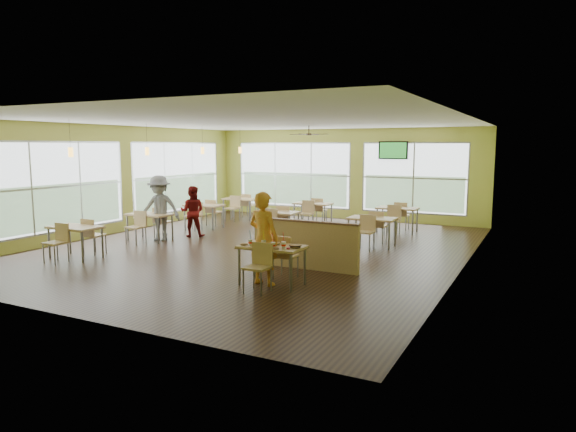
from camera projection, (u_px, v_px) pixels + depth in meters
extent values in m
plane|color=black|center=(260.00, 248.00, 13.18)|extent=(12.00, 12.00, 0.00)
plane|color=white|center=(259.00, 121.00, 12.75)|extent=(12.00, 12.00, 0.00)
cube|color=#C5C24F|center=(344.00, 174.00, 18.27)|extent=(10.00, 0.04, 3.20)
cube|color=#C5C24F|center=(58.00, 213.00, 7.66)|extent=(10.00, 0.04, 3.20)
cube|color=#C5C24F|center=(113.00, 180.00, 15.20)|extent=(0.04, 12.00, 3.20)
cube|color=#C5C24F|center=(466.00, 194.00, 10.73)|extent=(0.04, 12.00, 3.20)
cube|color=white|center=(57.00, 187.00, 13.44)|extent=(0.02, 4.50, 2.35)
cube|color=white|center=(179.00, 177.00, 17.86)|extent=(0.02, 4.50, 2.35)
cube|color=white|center=(293.00, 175.00, 19.16)|extent=(4.50, 0.02, 2.35)
cube|color=white|center=(414.00, 178.00, 17.14)|extent=(3.50, 0.02, 2.35)
cube|color=#B7BABC|center=(128.00, 219.00, 15.80)|extent=(0.04, 9.40, 0.05)
cube|color=#B7BABC|center=(349.00, 209.00, 18.30)|extent=(8.00, 0.04, 0.05)
cube|color=tan|center=(272.00, 247.00, 9.53)|extent=(1.20, 0.70, 0.04)
cube|color=brown|center=(272.00, 248.00, 9.54)|extent=(1.22, 0.71, 0.01)
cylinder|color=slate|center=(239.00, 267.00, 9.57)|extent=(0.05, 0.05, 0.71)
cylinder|color=slate|center=(291.00, 273.00, 9.09)|extent=(0.05, 0.05, 0.71)
cylinder|color=slate|center=(255.00, 260.00, 10.08)|extent=(0.05, 0.05, 0.71)
cylinder|color=slate|center=(305.00, 266.00, 9.60)|extent=(0.05, 0.05, 0.71)
cube|color=tan|center=(286.00, 256.00, 10.06)|extent=(0.42, 0.42, 0.04)
cube|color=tan|center=(290.00, 243.00, 10.20)|extent=(0.42, 0.04, 0.40)
cube|color=tan|center=(257.00, 268.00, 9.09)|extent=(0.42, 0.42, 0.04)
cube|color=tan|center=(252.00, 257.00, 8.89)|extent=(0.42, 0.04, 0.40)
cube|color=tan|center=(305.00, 246.00, 10.85)|extent=(2.40, 0.12, 1.00)
cube|color=brown|center=(305.00, 221.00, 10.78)|extent=(2.40, 0.14, 0.04)
cube|color=tan|center=(75.00, 227.00, 11.86)|extent=(1.20, 0.70, 0.04)
cube|color=brown|center=(75.00, 228.00, 11.87)|extent=(1.22, 0.71, 0.01)
cylinder|color=slate|center=(49.00, 243.00, 11.90)|extent=(0.05, 0.05, 0.71)
cylinder|color=slate|center=(82.00, 247.00, 11.41)|extent=(0.05, 0.05, 0.71)
cylinder|color=slate|center=(70.00, 239.00, 12.41)|extent=(0.05, 0.05, 0.71)
cylinder|color=slate|center=(102.00, 243.00, 11.93)|extent=(0.05, 0.05, 0.71)
cube|color=tan|center=(94.00, 235.00, 12.39)|extent=(0.42, 0.42, 0.04)
cube|color=tan|center=(100.00, 225.00, 12.52)|extent=(0.42, 0.04, 0.40)
cube|color=tan|center=(55.00, 243.00, 11.41)|extent=(0.42, 0.42, 0.04)
cube|color=tan|center=(47.00, 234.00, 11.22)|extent=(0.42, 0.04, 0.40)
cube|color=tan|center=(150.00, 214.00, 14.07)|extent=(1.20, 0.70, 0.04)
cube|color=brown|center=(150.00, 215.00, 14.08)|extent=(1.22, 0.71, 0.01)
cylinder|color=slate|center=(128.00, 228.00, 14.11)|extent=(0.05, 0.05, 0.71)
cylinder|color=slate|center=(158.00, 231.00, 13.62)|extent=(0.05, 0.05, 0.71)
cylinder|color=slate|center=(142.00, 225.00, 14.62)|extent=(0.05, 0.05, 0.71)
cylinder|color=slate|center=(172.00, 228.00, 14.14)|extent=(0.05, 0.05, 0.71)
cube|color=tan|center=(163.00, 222.00, 14.60)|extent=(0.42, 0.42, 0.04)
cube|color=tan|center=(167.00, 213.00, 14.73)|extent=(0.42, 0.04, 0.40)
cube|color=tan|center=(136.00, 227.00, 13.62)|extent=(0.42, 0.42, 0.04)
cube|color=tan|center=(130.00, 220.00, 13.43)|extent=(0.42, 0.04, 0.40)
cube|color=tan|center=(204.00, 205.00, 16.28)|extent=(1.20, 0.70, 0.04)
cube|color=brown|center=(204.00, 206.00, 16.29)|extent=(1.22, 0.71, 0.01)
cylinder|color=slate|center=(185.00, 217.00, 16.32)|extent=(0.05, 0.05, 0.71)
cylinder|color=slate|center=(213.00, 219.00, 15.83)|extent=(0.05, 0.05, 0.71)
cylinder|color=slate|center=(196.00, 215.00, 16.83)|extent=(0.05, 0.05, 0.71)
cylinder|color=slate|center=(223.00, 217.00, 16.35)|extent=(0.05, 0.05, 0.71)
cube|color=tan|center=(214.00, 212.00, 16.81)|extent=(0.42, 0.42, 0.04)
cube|color=tan|center=(217.00, 205.00, 16.94)|extent=(0.42, 0.04, 0.40)
cube|color=tan|center=(193.00, 216.00, 15.83)|extent=(0.42, 0.42, 0.04)
cube|color=tan|center=(189.00, 210.00, 15.64)|extent=(0.42, 0.04, 0.40)
cube|color=tan|center=(241.00, 199.00, 18.23)|extent=(1.20, 0.70, 0.04)
cube|color=brown|center=(241.00, 200.00, 18.23)|extent=(1.22, 0.71, 0.01)
cylinder|color=slate|center=(224.00, 209.00, 18.26)|extent=(0.05, 0.05, 0.71)
cylinder|color=slate|center=(250.00, 211.00, 17.78)|extent=(0.05, 0.05, 0.71)
cylinder|color=slate|center=(233.00, 208.00, 18.78)|extent=(0.05, 0.05, 0.71)
cylinder|color=slate|center=(258.00, 209.00, 18.29)|extent=(0.05, 0.05, 0.71)
cube|color=tan|center=(249.00, 205.00, 18.75)|extent=(0.42, 0.42, 0.04)
cube|color=tan|center=(251.00, 199.00, 18.89)|extent=(0.42, 0.04, 0.40)
cube|color=tan|center=(232.00, 208.00, 17.78)|extent=(0.42, 0.42, 0.04)
cube|color=tan|center=(229.00, 203.00, 17.58)|extent=(0.42, 0.04, 0.40)
cube|color=tan|center=(277.00, 212.00, 14.54)|extent=(1.20, 0.70, 0.04)
cube|color=brown|center=(277.00, 213.00, 14.55)|extent=(1.22, 0.71, 0.01)
cylinder|color=slate|center=(255.00, 225.00, 14.58)|extent=(0.05, 0.05, 0.71)
cylinder|color=slate|center=(289.00, 228.00, 14.09)|extent=(0.05, 0.05, 0.71)
cylinder|color=slate|center=(265.00, 223.00, 15.09)|extent=(0.05, 0.05, 0.71)
cylinder|color=slate|center=(298.00, 225.00, 14.61)|extent=(0.05, 0.05, 0.71)
cube|color=tan|center=(286.00, 219.00, 15.07)|extent=(0.42, 0.42, 0.04)
cube|color=tan|center=(289.00, 211.00, 15.20)|extent=(0.42, 0.04, 0.40)
cube|color=tan|center=(268.00, 224.00, 14.09)|extent=(0.42, 0.42, 0.04)
cube|color=tan|center=(264.00, 217.00, 13.90)|extent=(0.42, 0.04, 0.40)
cube|color=tan|center=(313.00, 203.00, 16.75)|extent=(1.20, 0.70, 0.04)
cube|color=brown|center=(313.00, 204.00, 16.76)|extent=(1.22, 0.71, 0.01)
cylinder|color=slate|center=(294.00, 215.00, 16.79)|extent=(0.05, 0.05, 0.71)
cylinder|color=slate|center=(325.00, 217.00, 16.30)|extent=(0.05, 0.05, 0.71)
cylinder|color=slate|center=(302.00, 213.00, 17.30)|extent=(0.05, 0.05, 0.71)
cylinder|color=slate|center=(331.00, 215.00, 16.82)|extent=(0.05, 0.05, 0.71)
cube|color=tan|center=(319.00, 210.00, 17.28)|extent=(0.42, 0.42, 0.04)
cube|color=tan|center=(322.00, 203.00, 17.41)|extent=(0.42, 0.04, 0.40)
cube|color=tan|center=(306.00, 214.00, 16.30)|extent=(0.42, 0.42, 0.04)
cube|color=tan|center=(303.00, 208.00, 16.11)|extent=(0.42, 0.04, 0.40)
cube|color=tan|center=(372.00, 218.00, 13.29)|extent=(1.20, 0.70, 0.04)
cube|color=brown|center=(372.00, 219.00, 13.29)|extent=(1.22, 0.71, 0.01)
cylinder|color=slate|center=(348.00, 233.00, 13.32)|extent=(0.05, 0.05, 0.71)
cylinder|color=slate|center=(389.00, 236.00, 12.84)|extent=(0.05, 0.05, 0.71)
cylinder|color=slate|center=(356.00, 229.00, 13.84)|extent=(0.05, 0.05, 0.71)
cylinder|color=slate|center=(395.00, 232.00, 13.35)|extent=(0.05, 0.05, 0.71)
cube|color=tan|center=(378.00, 226.00, 13.81)|extent=(0.42, 0.42, 0.04)
cube|color=tan|center=(380.00, 217.00, 13.95)|extent=(0.42, 0.04, 0.40)
cube|color=tan|center=(365.00, 232.00, 12.84)|extent=(0.42, 0.42, 0.04)
cube|color=tan|center=(363.00, 224.00, 12.64)|extent=(0.42, 0.04, 0.40)
cube|color=tan|center=(397.00, 208.00, 15.50)|extent=(1.20, 0.70, 0.04)
cube|color=brown|center=(397.00, 209.00, 15.50)|extent=(1.22, 0.71, 0.01)
cylinder|color=slate|center=(377.00, 220.00, 15.53)|extent=(0.05, 0.05, 0.71)
cylinder|color=slate|center=(413.00, 223.00, 15.05)|extent=(0.05, 0.05, 0.71)
cylinder|color=slate|center=(382.00, 218.00, 16.05)|extent=(0.05, 0.05, 0.71)
cylinder|color=slate|center=(417.00, 220.00, 15.56)|extent=(0.05, 0.05, 0.71)
cube|color=tan|center=(402.00, 215.00, 16.02)|extent=(0.42, 0.42, 0.04)
cube|color=tan|center=(404.00, 207.00, 16.16)|extent=(0.42, 0.04, 0.40)
cube|color=tan|center=(392.00, 220.00, 15.05)|extent=(0.42, 0.42, 0.04)
cube|color=tan|center=(391.00, 213.00, 14.85)|extent=(0.42, 0.04, 0.40)
cylinder|color=#2D2119|center=(70.00, 134.00, 11.58)|extent=(0.01, 0.01, 0.70)
cylinder|color=gold|center=(71.00, 152.00, 11.63)|extent=(0.11, 0.11, 0.22)
cylinder|color=#2D2119|center=(147.00, 136.00, 13.79)|extent=(0.01, 0.01, 0.70)
cylinder|color=gold|center=(147.00, 151.00, 13.84)|extent=(0.11, 0.11, 0.22)
cylinder|color=#2D2119|center=(202.00, 138.00, 16.00)|extent=(0.01, 0.01, 0.70)
cylinder|color=gold|center=(203.00, 151.00, 16.05)|extent=(0.11, 0.11, 0.22)
cylinder|color=#2D2119|center=(240.00, 139.00, 17.94)|extent=(0.01, 0.01, 0.70)
cylinder|color=gold|center=(240.00, 150.00, 17.99)|extent=(0.11, 0.11, 0.22)
cylinder|color=#2D2119|center=(309.00, 130.00, 15.42)|extent=(0.03, 0.03, 0.24)
cylinder|color=#2D2119|center=(309.00, 134.00, 15.44)|extent=(0.16, 0.16, 0.06)
cube|color=#2D2119|center=(320.00, 134.00, 15.28)|extent=(0.55, 0.10, 0.01)
cube|color=#2D2119|center=(314.00, 135.00, 15.74)|extent=(0.10, 0.55, 0.01)
cube|color=#2D2119|center=(298.00, 134.00, 15.59)|extent=(0.55, 0.10, 0.01)
cube|color=#2D2119|center=(304.00, 134.00, 15.13)|extent=(0.10, 0.55, 0.01)
cube|color=black|center=(393.00, 150.00, 17.26)|extent=(1.00, 0.06, 0.60)
cube|color=#27812D|center=(393.00, 150.00, 17.23)|extent=(0.90, 0.01, 0.52)
imported|color=orange|center=(264.00, 238.00, 9.55)|extent=(0.70, 0.53, 1.76)
imported|color=#5E0D0B|center=(192.00, 211.00, 14.68)|extent=(0.88, 0.80, 1.46)
imported|color=slate|center=(160.00, 208.00, 14.04)|extent=(1.31, 1.00, 1.80)
cone|color=white|center=(250.00, 243.00, 9.54)|extent=(0.08, 0.08, 0.11)
cylinder|color=red|center=(250.00, 242.00, 9.54)|extent=(0.08, 0.08, 0.03)
cylinder|color=white|center=(250.00, 239.00, 9.53)|extent=(0.09, 0.09, 0.01)
cylinder|color=#127ACB|center=(250.00, 234.00, 9.52)|extent=(0.02, 0.05, 0.20)
cone|color=white|center=(264.00, 244.00, 9.39)|extent=(0.09, 0.09, 0.12)
cylinder|color=red|center=(264.00, 244.00, 9.39)|extent=(0.08, 0.08, 0.03)
cylinder|color=white|center=(264.00, 240.00, 9.38)|extent=(0.09, 0.09, 0.01)
cylinder|color=yellow|center=(264.00, 235.00, 9.37)|extent=(0.01, 0.06, 0.21)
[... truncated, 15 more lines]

